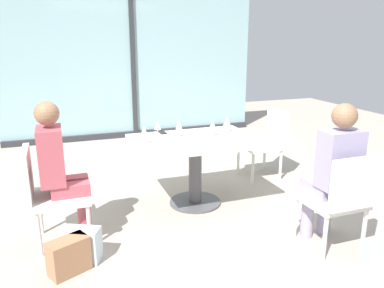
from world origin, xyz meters
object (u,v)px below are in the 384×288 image
Objects in this scene: coffee_cup at (255,138)px; person_side_end at (60,166)px; handbag_0 at (69,256)px; handbag_2 at (81,245)px; chair_far_right at (267,139)px; dining_table_main at (195,155)px; wine_glass_0 at (227,121)px; chair_side_end at (49,190)px; wine_glass_2 at (179,125)px; cell_phone_on_table at (162,132)px; wine_glass_1 at (213,124)px; person_front_right at (334,168)px; wine_glass_5 at (144,131)px; chair_front_right at (340,196)px; wine_glass_4 at (158,125)px; wine_glass_3 at (225,125)px.

person_side_end is at bearing -179.99° from coffee_cup.
handbag_2 is at bearing 28.31° from handbag_0.
handbag_2 is (0.10, 0.14, 0.00)m from handbag_0.
chair_far_right is at bearing 3.36° from handbag_0.
dining_table_main is 0.56m from wine_glass_0.
chair_side_end and chair_far_right have the same top height.
chair_side_end is 1.47m from wine_glass_2.
wine_glass_1 is at bearing -37.20° from cell_phone_on_table.
chair_far_right is at bearing 26.02° from wine_glass_1.
coffee_cup is (-0.28, 0.85, 0.08)m from person_front_right.
wine_glass_5 reaches higher than chair_side_end.
coffee_cup is (-0.67, -0.86, 0.28)m from chair_far_right.
chair_front_right is 2.00m from cell_phone_on_table.
wine_glass_5 is at bearing 161.99° from coffee_cup.
wine_glass_0 is at bearing 4.45° from handbag_0.
wine_glass_4 is 1.00× the size of wine_glass_5.
wine_glass_3 is (-0.47, 1.26, 0.37)m from chair_front_right.
wine_glass_3 is 2.01m from handbag_0.
wine_glass_2 is at bearing 143.43° from coffee_cup.
wine_glass_3 is 0.87m from wine_glass_5.
person_side_end and person_front_right have the same top height.
person_front_right is (2.26, -0.85, 0.20)m from chair_side_end.
chair_side_end is 1.29m from wine_glass_4.
chair_far_right is at bearing 52.90° from handbag_2.
dining_table_main is 1.04× the size of person_front_right.
wine_glass_1 is 0.59m from cell_phone_on_table.
chair_side_end is at bearing -170.42° from wine_glass_3.
wine_glass_3 is at bearing -7.06° from dining_table_main.
dining_table_main is at bearing 56.05° from handbag_2.
wine_glass_3 is (-0.12, -0.20, 0.00)m from wine_glass_0.
wine_glass_3 is 1.00× the size of wine_glass_4.
dining_table_main is 0.45m from wine_glass_3.
wine_glass_4 reaches higher than handbag_0.
wine_glass_5 is (-0.19, -0.20, 0.00)m from wine_glass_4.
person_front_right reaches higher than chair_side_end.
handbag_0 is at bearing -147.36° from dining_table_main.
wine_glass_0 and wine_glass_3 have the same top height.
wine_glass_3 is at bearing -37.26° from wine_glass_1.
coffee_cup is (1.98, 0.00, 0.28)m from chair_side_end.
wine_glass_3 is (0.11, -0.08, 0.00)m from wine_glass_1.
person_front_right reaches higher than wine_glass_1.
chair_front_right is at bearing -76.36° from wine_glass_0.
wine_glass_5 is at bearing 138.32° from person_front_right.
chair_front_right is 4.70× the size of wine_glass_1.
wine_glass_0 reaches higher than handbag_0.
wine_glass_0 is at bearing 103.64° from chair_front_right.
wine_glass_2 is 0.43m from wine_glass_5.
wine_glass_3 is (0.32, -0.04, 0.31)m from dining_table_main.
chair_side_end is 0.69× the size of person_front_right.
wine_glass_4 is 0.62× the size of handbag_2.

